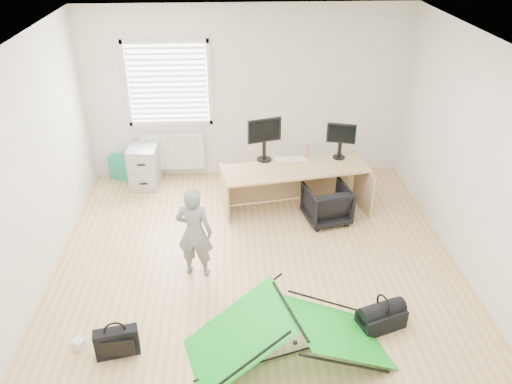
{
  "coord_description": "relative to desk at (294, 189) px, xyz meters",
  "views": [
    {
      "loc": [
        -0.29,
        -4.69,
        3.87
      ],
      "look_at": [
        0.0,
        0.4,
        0.95
      ],
      "focal_mm": 35.0,
      "sensor_mm": 36.0,
      "label": 1
    }
  ],
  "objects": [
    {
      "name": "ground",
      "position": [
        -0.62,
        -1.49,
        -0.35
      ],
      "size": [
        5.5,
        5.5,
        0.0
      ],
      "primitive_type": "plane",
      "color": "tan",
      "rests_on": "ground"
    },
    {
      "name": "back_wall",
      "position": [
        -0.62,
        1.26,
        1.0
      ],
      "size": [
        5.0,
        0.02,
        2.7
      ],
      "primitive_type": "cube",
      "color": "silver",
      "rests_on": "ground"
    },
    {
      "name": "window",
      "position": [
        -1.82,
        1.22,
        1.2
      ],
      "size": [
        1.2,
        0.06,
        1.2
      ],
      "primitive_type": "cube",
      "color": "silver",
      "rests_on": "back_wall"
    },
    {
      "name": "radiator",
      "position": [
        -1.82,
        1.18,
        0.1
      ],
      "size": [
        1.0,
        0.12,
        0.6
      ],
      "primitive_type": "cube",
      "color": "silver",
      "rests_on": "back_wall"
    },
    {
      "name": "desk",
      "position": [
        0.0,
        0.0,
        0.0
      ],
      "size": [
        2.12,
        0.97,
        0.7
      ],
      "primitive_type": "cube",
      "rotation": [
        0.0,
        0.0,
        0.16
      ],
      "color": "tan",
      "rests_on": "ground"
    },
    {
      "name": "filing_cabinet",
      "position": [
        -2.26,
        0.92,
        -0.02
      ],
      "size": [
        0.46,
        0.6,
        0.67
      ],
      "primitive_type": "cube",
      "rotation": [
        0.0,
        0.0,
        -0.07
      ],
      "color": "#A6A9AB",
      "rests_on": "ground"
    },
    {
      "name": "monitor_left",
      "position": [
        -0.42,
        0.27,
        0.58
      ],
      "size": [
        0.5,
        0.24,
        0.47
      ],
      "primitive_type": "cube",
      "rotation": [
        0.0,
        0.0,
        0.29
      ],
      "color": "black",
      "rests_on": "desk"
    },
    {
      "name": "monitor_right",
      "position": [
        0.67,
        0.28,
        0.54
      ],
      "size": [
        0.42,
        0.2,
        0.39
      ],
      "primitive_type": "cube",
      "rotation": [
        0.0,
        0.0,
        -0.27
      ],
      "color": "black",
      "rests_on": "desk"
    },
    {
      "name": "keyboard",
      "position": [
        -0.03,
        0.24,
        0.36
      ],
      "size": [
        0.49,
        0.19,
        0.02
      ],
      "primitive_type": "cube",
      "rotation": [
        0.0,
        0.0,
        0.05
      ],
      "color": "beige",
      "rests_on": "desk"
    },
    {
      "name": "thermos",
      "position": [
        0.18,
        0.29,
        0.47
      ],
      "size": [
        0.09,
        0.09,
        0.25
      ],
      "primitive_type": "cylinder",
      "rotation": [
        0.0,
        0.0,
        0.37
      ],
      "color": "#B86767",
      "rests_on": "desk"
    },
    {
      "name": "office_chair",
      "position": [
        0.42,
        -0.29,
        -0.08
      ],
      "size": [
        0.69,
        0.7,
        0.54
      ],
      "primitive_type": "imported",
      "rotation": [
        0.0,
        0.0,
        3.35
      ],
      "color": "black",
      "rests_on": "ground"
    },
    {
      "name": "person",
      "position": [
        -1.35,
        -1.36,
        0.24
      ],
      "size": [
        0.47,
        0.36,
        1.17
      ],
      "primitive_type": "imported",
      "rotation": [
        0.0,
        0.0,
        2.95
      ],
      "color": "slate",
      "rests_on": "ground"
    },
    {
      "name": "kite",
      "position": [
        -0.39,
        -2.71,
        -0.05
      ],
      "size": [
        2.08,
        1.35,
        0.6
      ],
      "primitive_type": null,
      "rotation": [
        0.0,
        0.0,
        0.29
      ],
      "color": "green",
      "rests_on": "ground"
    },
    {
      "name": "storage_crate",
      "position": [
        0.41,
        0.64,
        -0.19
      ],
      "size": [
        0.62,
        0.49,
        0.31
      ],
      "primitive_type": "cube",
      "rotation": [
        0.0,
        0.0,
        0.19
      ],
      "color": "silver",
      "rests_on": "ground"
    },
    {
      "name": "tote_bag",
      "position": [
        -2.68,
        1.13,
        -0.14
      ],
      "size": [
        0.37,
        0.28,
        0.41
      ],
      "primitive_type": "cube",
      "rotation": [
        0.0,
        0.0,
        -0.42
      ],
      "color": "#209E75",
      "rests_on": "ground"
    },
    {
      "name": "laptop_bag",
      "position": [
        -2.07,
        -2.6,
        -0.19
      ],
      "size": [
        0.44,
        0.2,
        0.32
      ],
      "primitive_type": "cube",
      "rotation": [
        0.0,
        0.0,
        0.19
      ],
      "color": "black",
      "rests_on": "ground"
    },
    {
      "name": "white_box",
      "position": [
        -2.48,
        -2.5,
        -0.3
      ],
      "size": [
        0.14,
        0.14,
        0.11
      ],
      "primitive_type": "cube",
      "rotation": [
        0.0,
        0.0,
        -0.35
      ],
      "color": "silver",
      "rests_on": "ground"
    },
    {
      "name": "duffel_bag",
      "position": [
        0.63,
        -2.38,
        -0.24
      ],
      "size": [
        0.56,
        0.41,
        0.22
      ],
      "primitive_type": "cube",
      "rotation": [
        0.0,
        0.0,
        0.34
      ],
      "color": "black",
      "rests_on": "ground"
    }
  ]
}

